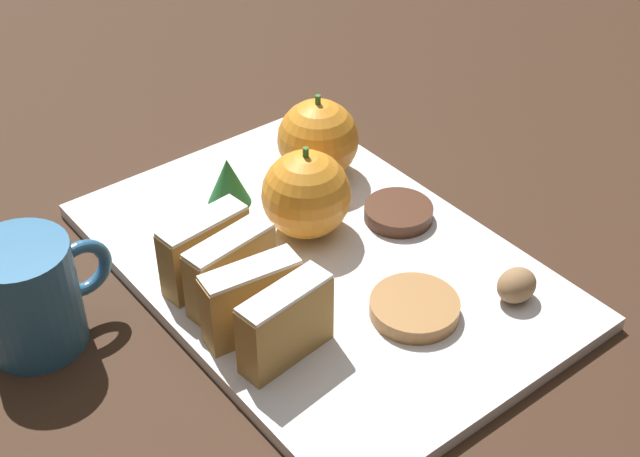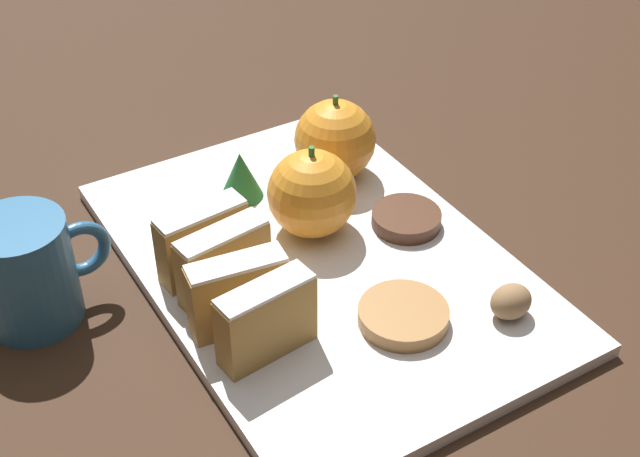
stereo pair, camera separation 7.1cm
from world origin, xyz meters
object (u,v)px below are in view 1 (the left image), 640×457
Objects in this scene: orange_far at (318,139)px; coffee_mug at (31,295)px; chocolate_cookie at (400,214)px; orange_near at (306,194)px; walnut at (517,285)px.

orange_far is 0.79× the size of coffee_mug.
orange_near is at bearing 152.40° from chocolate_cookie.
chocolate_cookie is 0.31m from coffee_mug.
orange_far reaches higher than coffee_mug.
chocolate_cookie is 0.57× the size of coffee_mug.
walnut is at bearing -86.79° from orange_far.
coffee_mug is (-0.31, 0.20, 0.02)m from walnut.
coffee_mug is (-0.23, 0.03, -0.00)m from orange_near.
chocolate_cookie is at bearing -27.60° from orange_near.
chocolate_cookie is (0.07, -0.04, -0.03)m from orange_near.
walnut is (0.01, -0.23, -0.02)m from orange_far.
coffee_mug reaches higher than walnut.
orange_near reaches higher than coffee_mug.
coffee_mug reaches higher than chocolate_cookie.
orange_far is at bearing 45.47° from orange_near.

